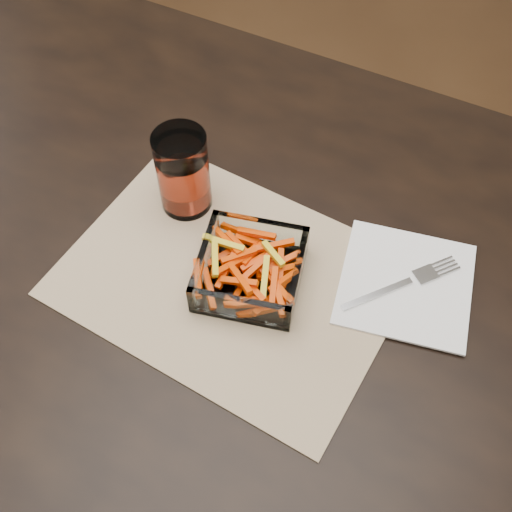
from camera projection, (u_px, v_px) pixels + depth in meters
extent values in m
plane|color=#331E0F|center=(221.00, 415.00, 1.56)|extent=(4.50, 4.50, 0.00)
cube|color=black|center=(198.00, 239.00, 0.95)|extent=(1.60, 0.90, 0.03)
cylinder|color=black|center=(35.00, 117.00, 1.63)|extent=(0.06, 0.06, 0.72)
cube|color=tan|center=(230.00, 278.00, 0.90)|extent=(0.47, 0.36, 0.00)
cube|color=white|center=(250.00, 278.00, 0.89)|extent=(0.17, 0.17, 0.01)
cube|color=white|center=(261.00, 232.00, 0.91)|extent=(0.14, 0.04, 0.05)
cube|color=white|center=(239.00, 310.00, 0.84)|extent=(0.14, 0.04, 0.05)
cube|color=white|center=(205.00, 260.00, 0.88)|extent=(0.04, 0.14, 0.05)
cube|color=white|center=(297.00, 278.00, 0.86)|extent=(0.04, 0.14, 0.05)
cylinder|color=white|center=(183.00, 172.00, 0.92)|extent=(0.08, 0.08, 0.13)
cylinder|color=#A52C17|center=(184.00, 179.00, 0.93)|extent=(0.07, 0.07, 0.09)
cube|color=white|center=(406.00, 284.00, 0.89)|extent=(0.21, 0.21, 0.00)
cube|color=silver|center=(377.00, 294.00, 0.87)|extent=(0.08, 0.09, 0.00)
cube|color=silver|center=(425.00, 274.00, 0.89)|extent=(0.04, 0.04, 0.00)
cube|color=silver|center=(442.00, 261.00, 0.90)|extent=(0.02, 0.03, 0.00)
cube|color=silver|center=(444.00, 265.00, 0.90)|extent=(0.02, 0.03, 0.00)
cube|color=silver|center=(447.00, 268.00, 0.90)|extent=(0.02, 0.03, 0.00)
cube|color=silver|center=(449.00, 272.00, 0.89)|extent=(0.02, 0.03, 0.00)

